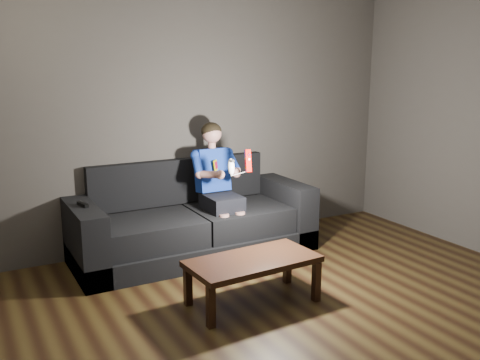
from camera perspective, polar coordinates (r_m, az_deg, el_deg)
floor at (r=3.88m, az=9.41°, el=-17.08°), size 5.00×5.00×0.00m
back_wall at (r=5.58m, az=-6.05°, el=6.72°), size 5.00×0.04×2.70m
sofa at (r=5.44m, az=-5.26°, el=-4.71°), size 2.39×1.03×0.92m
child at (r=5.37m, az=-2.43°, el=0.39°), size 0.49×0.60×1.21m
wii_remote_red at (r=4.96m, az=0.86°, el=2.07°), size 0.06×0.09×0.21m
nunchuk_white at (r=4.90m, az=-0.95°, el=1.42°), size 0.09×0.11×0.17m
wii_remote_black at (r=4.95m, az=-16.43°, el=-2.52°), size 0.07×0.17×0.03m
coffee_table at (r=4.31m, az=1.37°, el=-8.99°), size 1.07×0.58×0.38m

